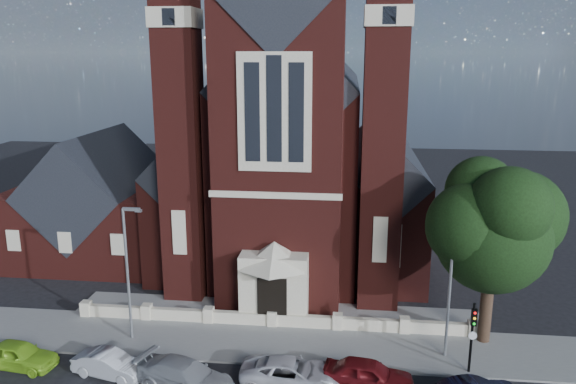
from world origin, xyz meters
name	(u,v)px	position (x,y,z in m)	size (l,w,h in m)	color
ground	(288,274)	(0.00, 15.00, 0.00)	(120.00, 120.00, 0.00)	black
pavement_strip	(268,343)	(0.00, 4.50, 0.00)	(60.00, 5.00, 0.12)	slate
forecourt_paving	(277,312)	(0.00, 8.50, 0.00)	(26.00, 3.00, 0.14)	slate
forecourt_wall	(272,327)	(0.00, 6.50, 0.00)	(24.00, 0.40, 0.90)	#C2B69A
church	(298,151)	(0.00, 22.94, 8.19)	(20.01, 34.90, 29.20)	#4E1914
parish_hall	(100,207)	(-16.00, 18.00, 4.01)	(12.00, 12.20, 10.24)	#4E1914
street_tree	(497,230)	(12.60, 5.71, 6.96)	(6.40, 6.60, 10.70)	black
street_lamp_left	(128,266)	(-7.91, 4.00, 4.60)	(1.16, 0.22, 8.09)	gray
street_lamp_right	(452,280)	(10.09, 4.00, 4.60)	(1.16, 0.22, 8.09)	gray
traffic_signal	(473,329)	(11.00, 2.43, 2.58)	(0.28, 0.42, 4.00)	black
car_lime_van	(18,355)	(-12.89, 0.45, 0.72)	(1.70, 4.23, 1.44)	#90CE29
car_silver_a	(110,364)	(-7.67, 0.19, 0.66)	(1.39, 3.98, 1.31)	silver
car_silver_b	(186,377)	(-3.35, -0.66, 0.76)	(2.14, 5.27, 1.53)	#9B9EA2
car_white_suv	(291,373)	(1.80, 0.34, 0.71)	(2.35, 5.10, 1.42)	silver
car_dark_red	(368,375)	(5.68, 0.54, 0.77)	(1.82, 4.51, 1.54)	maroon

